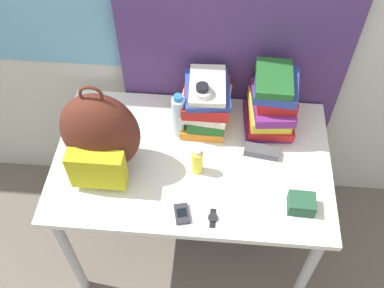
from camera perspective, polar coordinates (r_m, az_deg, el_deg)
name	(u,v)px	position (r m, az deg, el deg)	size (l,w,h in m)	color
wall_back	(200,2)	(1.96, 1.03, 17.59)	(6.00, 0.06, 2.50)	beige
curtain_blue	(237,12)	(1.91, 5.74, 16.37)	(1.02, 0.04, 2.50)	#4C336B
desk	(192,171)	(2.04, 0.00, -3.47)	(1.20, 0.75, 0.77)	silver
backpack	(100,136)	(1.82, -11.59, 0.98)	(0.32, 0.26, 0.46)	#512319
book_stack_left	(206,103)	(2.00, 1.80, 5.19)	(0.24, 0.27, 0.24)	orange
book_stack_center	(272,103)	(2.00, 10.13, 5.15)	(0.23, 0.29, 0.31)	#6B2370
water_bottle	(179,116)	(1.96, -1.70, 3.52)	(0.06, 0.06, 0.24)	silver
sports_bottle	(202,111)	(1.95, 1.23, 4.24)	(0.08, 0.08, 0.29)	white
sunscreen_bottle	(197,161)	(1.86, 0.68, -2.21)	(0.05, 0.05, 0.14)	yellow
cell_phone	(182,214)	(1.80, -1.30, -8.85)	(0.08, 0.10, 0.02)	#2D2D33
sunglasses_case	(261,151)	(1.98, 8.81, -0.94)	(0.16, 0.08, 0.04)	#47474C
camera_pouch	(301,204)	(1.84, 13.73, -7.37)	(0.11, 0.09, 0.06)	#234C33
wristwatch	(213,218)	(1.79, 2.65, -9.35)	(0.04, 0.08, 0.01)	black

